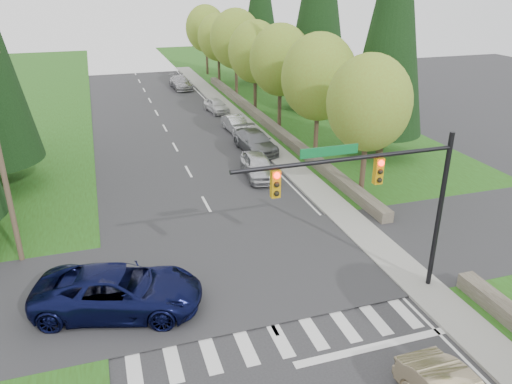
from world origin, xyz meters
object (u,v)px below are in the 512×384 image
parked_car_a (258,166)px  parked_car_e (181,83)px  parked_car_b (255,142)px  parked_car_d (216,105)px  suv_navy (119,291)px  parked_car_c (236,124)px

parked_car_a → parked_car_e: parked_car_a is taller
parked_car_e → parked_car_a: bearing=-93.4°
parked_car_b → parked_car_e: bearing=88.8°
parked_car_a → parked_car_d: size_ratio=1.16×
parked_car_a → suv_navy: bearing=-124.5°
parked_car_b → parked_car_d: (0.00, 12.31, -0.10)m
parked_car_c → suv_navy: bearing=-120.5°
suv_navy → parked_car_c: suv_navy is taller
parked_car_a → parked_car_b: parked_car_a is taller
suv_navy → parked_car_d: bearing=-4.4°
suv_navy → parked_car_a: (9.58, 11.87, -0.13)m
suv_navy → parked_car_e: 42.21m
parked_car_b → parked_car_d: size_ratio=1.35×
parked_car_d → parked_car_e: parked_car_e is taller
parked_car_b → parked_car_d: 12.31m
parked_car_c → parked_car_d: size_ratio=1.05×
parked_car_c → parked_car_d: (0.00, 7.00, -0.01)m
suv_navy → parked_car_e: (9.58, 41.11, -0.17)m
parked_car_b → suv_navy: bearing=-127.5°
parked_car_d → parked_car_c: bearing=-97.9°
parked_car_c → parked_car_e: bearing=90.0°
parked_car_a → parked_car_b: (1.40, 5.04, -0.01)m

